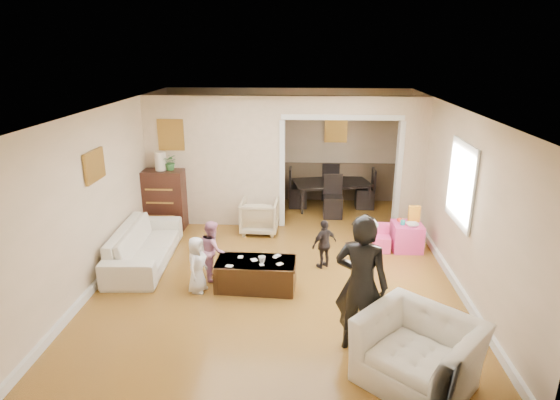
# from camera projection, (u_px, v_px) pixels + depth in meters

# --- Properties ---
(floor) EXTENTS (7.00, 7.00, 0.00)m
(floor) POSITION_uv_depth(u_px,v_px,m) (279.00, 263.00, 7.88)
(floor) COLOR #A36F2A
(floor) RESTS_ON ground
(partition_left) EXTENTS (2.75, 0.18, 2.60)m
(partition_left) POSITION_uv_depth(u_px,v_px,m) (215.00, 162.00, 9.25)
(partition_left) COLOR beige
(partition_left) RESTS_ON ground
(partition_right) EXTENTS (0.55, 0.18, 2.60)m
(partition_right) POSITION_uv_depth(u_px,v_px,m) (411.00, 164.00, 9.06)
(partition_right) COLOR beige
(partition_right) RESTS_ON ground
(partition_header) EXTENTS (2.22, 0.18, 0.35)m
(partition_header) POSITION_uv_depth(u_px,v_px,m) (343.00, 105.00, 8.78)
(partition_header) COLOR beige
(partition_header) RESTS_ON partition_right
(window_pane) EXTENTS (0.03, 0.95, 1.10)m
(window_pane) POSITION_uv_depth(u_px,v_px,m) (462.00, 184.00, 6.88)
(window_pane) COLOR white
(window_pane) RESTS_ON ground
(framed_art_partition) EXTENTS (0.45, 0.03, 0.55)m
(framed_art_partition) POSITION_uv_depth(u_px,v_px,m) (171.00, 135.00, 9.03)
(framed_art_partition) COLOR brown
(framed_art_partition) RESTS_ON partition_left
(framed_art_sofa_wall) EXTENTS (0.03, 0.55, 0.40)m
(framed_art_sofa_wall) POSITION_uv_depth(u_px,v_px,m) (94.00, 166.00, 6.89)
(framed_art_sofa_wall) COLOR brown
(framed_art_alcove) EXTENTS (0.45, 0.03, 0.55)m
(framed_art_alcove) POSITION_uv_depth(u_px,v_px,m) (336.00, 129.00, 10.56)
(framed_art_alcove) COLOR brown
(sofa) EXTENTS (0.94, 2.18, 0.62)m
(sofa) POSITION_uv_depth(u_px,v_px,m) (144.00, 245.00, 7.82)
(sofa) COLOR silver
(sofa) RESTS_ON ground
(armchair_back) EXTENTS (0.73, 0.75, 0.66)m
(armchair_back) POSITION_uv_depth(u_px,v_px,m) (260.00, 216.00, 9.10)
(armchair_back) COLOR tan
(armchair_back) RESTS_ON ground
(armchair_front) EXTENTS (1.54, 1.53, 0.75)m
(armchair_front) POSITION_uv_depth(u_px,v_px,m) (419.00, 352.00, 4.97)
(armchair_front) COLOR silver
(armchair_front) RESTS_ON ground
(dresser) EXTENTS (0.86, 0.49, 1.19)m
(dresser) POSITION_uv_depth(u_px,v_px,m) (164.00, 199.00, 9.27)
(dresser) COLOR #371710
(dresser) RESTS_ON ground
(table_lamp) EXTENTS (0.22, 0.22, 0.36)m
(table_lamp) POSITION_uv_depth(u_px,v_px,m) (160.00, 161.00, 9.03)
(table_lamp) COLOR beige
(table_lamp) RESTS_ON dresser
(potted_plant) EXTENTS (0.29, 0.25, 0.32)m
(potted_plant) POSITION_uv_depth(u_px,v_px,m) (171.00, 162.00, 9.02)
(potted_plant) COLOR #366D30
(potted_plant) RESTS_ON dresser
(coffee_table) EXTENTS (1.21, 0.65, 0.44)m
(coffee_table) POSITION_uv_depth(u_px,v_px,m) (256.00, 274.00, 7.00)
(coffee_table) COLOR #362111
(coffee_table) RESTS_ON ground
(coffee_cup) EXTENTS (0.11, 0.11, 0.10)m
(coffee_cup) POSITION_uv_depth(u_px,v_px,m) (262.00, 260.00, 6.86)
(coffee_cup) COLOR silver
(coffee_cup) RESTS_ON coffee_table
(play_table) EXTENTS (0.53, 0.53, 0.49)m
(play_table) POSITION_uv_depth(u_px,v_px,m) (407.00, 237.00, 8.33)
(play_table) COLOR #E43C8E
(play_table) RESTS_ON ground
(cereal_box) EXTENTS (0.20, 0.08, 0.30)m
(cereal_box) POSITION_uv_depth(u_px,v_px,m) (414.00, 214.00, 8.29)
(cereal_box) COLOR yellow
(cereal_box) RESTS_ON play_table
(cyan_cup) EXTENTS (0.08, 0.08, 0.08)m
(cyan_cup) POSITION_uv_depth(u_px,v_px,m) (403.00, 222.00, 8.19)
(cyan_cup) COLOR #23B0A5
(cyan_cup) RESTS_ON play_table
(toy_block) EXTENTS (0.10, 0.09, 0.05)m
(toy_block) POSITION_uv_depth(u_px,v_px,m) (400.00, 220.00, 8.36)
(toy_block) COLOR red
(toy_block) RESTS_ON play_table
(play_bowl) EXTENTS (0.23, 0.23, 0.05)m
(play_bowl) POSITION_uv_depth(u_px,v_px,m) (412.00, 225.00, 8.12)
(play_bowl) COLOR silver
(play_bowl) RESTS_ON play_table
(dining_table) EXTENTS (1.85, 1.29, 0.59)m
(dining_table) POSITION_uv_depth(u_px,v_px,m) (331.00, 195.00, 10.53)
(dining_table) COLOR black
(dining_table) RESTS_ON ground
(adult_person) EXTENTS (0.74, 0.61, 1.73)m
(adult_person) POSITION_uv_depth(u_px,v_px,m) (361.00, 285.00, 5.37)
(adult_person) COLOR black
(adult_person) RESTS_ON ground
(child_kneel_a) EXTENTS (0.36, 0.47, 0.86)m
(child_kneel_a) POSITION_uv_depth(u_px,v_px,m) (197.00, 265.00, 6.84)
(child_kneel_a) COLOR silver
(child_kneel_a) RESTS_ON ground
(child_kneel_b) EXTENTS (0.47, 0.54, 0.94)m
(child_kneel_b) POSITION_uv_depth(u_px,v_px,m) (213.00, 250.00, 7.24)
(child_kneel_b) COLOR pink
(child_kneel_b) RESTS_ON ground
(child_toddler) EXTENTS (0.51, 0.45, 0.83)m
(child_toddler) POSITION_uv_depth(u_px,v_px,m) (324.00, 244.00, 7.60)
(child_toddler) COLOR black
(child_toddler) RESTS_ON ground
(craft_papers) EXTENTS (0.85, 0.51, 0.00)m
(craft_papers) POSITION_uv_depth(u_px,v_px,m) (259.00, 260.00, 6.95)
(craft_papers) COLOR white
(craft_papers) RESTS_ON coffee_table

